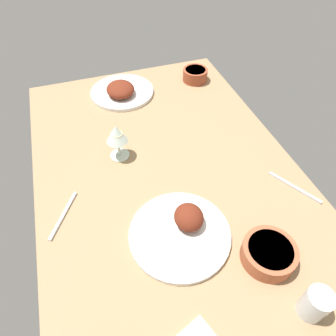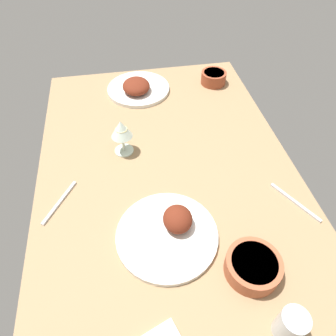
{
  "view_description": "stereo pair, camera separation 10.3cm",
  "coord_description": "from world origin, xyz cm",
  "px_view_note": "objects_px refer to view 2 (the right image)",
  "views": [
    {
      "loc": [
        67.04,
        -22.37,
        83.46
      ],
      "look_at": [
        0.0,
        0.0,
        6.0
      ],
      "focal_mm": 32.47,
      "sensor_mm": 36.0,
      "label": 1
    },
    {
      "loc": [
        69.59,
        -12.35,
        83.46
      ],
      "look_at": [
        0.0,
        0.0,
        6.0
      ],
      "focal_mm": 32.47,
      "sensor_mm": 36.0,
      "label": 2
    }
  ],
  "objects_px": {
    "bowl_sauce": "(253,266)",
    "fork_loose": "(60,202)",
    "wine_glass": "(121,131)",
    "bowl_onions": "(214,77)",
    "plate_center_main": "(138,88)",
    "plate_far_side": "(170,231)",
    "water_tumbler": "(291,325)",
    "spoon_loose": "(295,202)"
  },
  "relations": [
    {
      "from": "bowl_sauce",
      "to": "plate_far_side",
      "type": "bearing_deg",
      "value": -127.19
    },
    {
      "from": "plate_center_main",
      "to": "plate_far_side",
      "type": "xyz_separation_m",
      "value": [
        0.75,
        0.01,
        -0.0
      ]
    },
    {
      "from": "fork_loose",
      "to": "plate_center_main",
      "type": "bearing_deg",
      "value": -177.18
    },
    {
      "from": "plate_far_side",
      "to": "wine_glass",
      "type": "bearing_deg",
      "value": -164.44
    },
    {
      "from": "wine_glass",
      "to": "bowl_sauce",
      "type": "bearing_deg",
      "value": 29.82
    },
    {
      "from": "bowl_sauce",
      "to": "wine_glass",
      "type": "relative_size",
      "value": 1.06
    },
    {
      "from": "plate_center_main",
      "to": "spoon_loose",
      "type": "distance_m",
      "value": 0.83
    },
    {
      "from": "wine_glass",
      "to": "fork_loose",
      "type": "bearing_deg",
      "value": -47.61
    },
    {
      "from": "water_tumbler",
      "to": "spoon_loose",
      "type": "height_order",
      "value": "water_tumbler"
    },
    {
      "from": "wine_glass",
      "to": "fork_loose",
      "type": "xyz_separation_m",
      "value": [
        0.2,
        -0.22,
        -0.1
      ]
    },
    {
      "from": "spoon_loose",
      "to": "plate_center_main",
      "type": "bearing_deg",
      "value": -177.67
    },
    {
      "from": "wine_glass",
      "to": "fork_loose",
      "type": "height_order",
      "value": "wine_glass"
    },
    {
      "from": "bowl_onions",
      "to": "fork_loose",
      "type": "height_order",
      "value": "bowl_onions"
    },
    {
      "from": "plate_far_side",
      "to": "plate_center_main",
      "type": "bearing_deg",
      "value": -179.05
    },
    {
      "from": "fork_loose",
      "to": "plate_far_side",
      "type": "bearing_deg",
      "value": 93.44
    },
    {
      "from": "plate_far_side",
      "to": "bowl_sauce",
      "type": "height_order",
      "value": "plate_far_side"
    },
    {
      "from": "fork_loose",
      "to": "bowl_sauce",
      "type": "bearing_deg",
      "value": 89.7
    },
    {
      "from": "plate_center_main",
      "to": "wine_glass",
      "type": "relative_size",
      "value": 2.02
    },
    {
      "from": "plate_far_side",
      "to": "water_tumbler",
      "type": "height_order",
      "value": "water_tumbler"
    },
    {
      "from": "bowl_onions",
      "to": "bowl_sauce",
      "type": "height_order",
      "value": "bowl_onions"
    },
    {
      "from": "bowl_sauce",
      "to": "fork_loose",
      "type": "xyz_separation_m",
      "value": [
        -0.32,
        -0.52,
        -0.03
      ]
    },
    {
      "from": "plate_center_main",
      "to": "plate_far_side",
      "type": "relative_size",
      "value": 0.95
    },
    {
      "from": "bowl_onions",
      "to": "fork_loose",
      "type": "distance_m",
      "value": 0.9
    },
    {
      "from": "plate_far_side",
      "to": "spoon_loose",
      "type": "bearing_deg",
      "value": 95.73
    },
    {
      "from": "bowl_sauce",
      "to": "wine_glass",
      "type": "distance_m",
      "value": 0.61
    },
    {
      "from": "bowl_onions",
      "to": "wine_glass",
      "type": "xyz_separation_m",
      "value": [
        0.39,
        -0.45,
        0.07
      ]
    },
    {
      "from": "bowl_onions",
      "to": "bowl_sauce",
      "type": "xyz_separation_m",
      "value": [
        0.91,
        -0.15,
        -0.0
      ]
    },
    {
      "from": "wine_glass",
      "to": "water_tumbler",
      "type": "height_order",
      "value": "wine_glass"
    },
    {
      "from": "plate_center_main",
      "to": "wine_glass",
      "type": "height_order",
      "value": "wine_glass"
    },
    {
      "from": "plate_center_main",
      "to": "water_tumbler",
      "type": "xyz_separation_m",
      "value": [
        1.06,
        0.24,
        0.02
      ]
    },
    {
      "from": "bowl_onions",
      "to": "fork_loose",
      "type": "bearing_deg",
      "value": -48.71
    },
    {
      "from": "plate_far_side",
      "to": "bowl_onions",
      "type": "distance_m",
      "value": 0.84
    },
    {
      "from": "plate_center_main",
      "to": "water_tumbler",
      "type": "bearing_deg",
      "value": 12.56
    },
    {
      "from": "bowl_onions",
      "to": "wine_glass",
      "type": "bearing_deg",
      "value": -49.27
    },
    {
      "from": "plate_center_main",
      "to": "bowl_sauce",
      "type": "distance_m",
      "value": 0.93
    },
    {
      "from": "plate_far_side",
      "to": "wine_glass",
      "type": "xyz_separation_m",
      "value": [
        -0.38,
        -0.1,
        0.08
      ]
    },
    {
      "from": "bowl_sauce",
      "to": "wine_glass",
      "type": "height_order",
      "value": "wine_glass"
    },
    {
      "from": "spoon_loose",
      "to": "wine_glass",
      "type": "bearing_deg",
      "value": -151.4
    },
    {
      "from": "plate_far_side",
      "to": "spoon_loose",
      "type": "distance_m",
      "value": 0.42
    },
    {
      "from": "plate_far_side",
      "to": "fork_loose",
      "type": "xyz_separation_m",
      "value": [
        -0.17,
        -0.33,
        -0.01
      ]
    },
    {
      "from": "spoon_loose",
      "to": "bowl_sauce",
      "type": "bearing_deg",
      "value": -77.74
    },
    {
      "from": "plate_far_side",
      "to": "fork_loose",
      "type": "relative_size",
      "value": 1.66
    }
  ]
}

